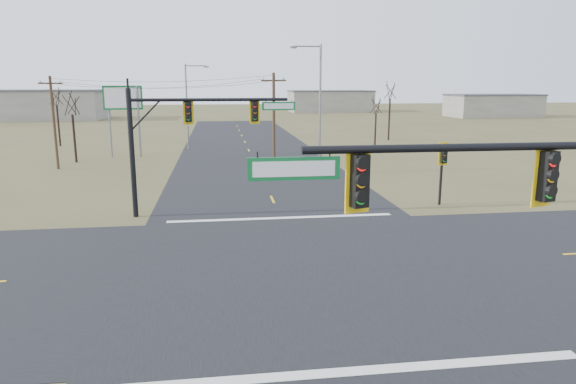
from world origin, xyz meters
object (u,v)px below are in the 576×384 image
Objects in this scene: utility_pole_far at (54,121)px; pedestal_signal_ne at (443,158)px; streetlight_c at (189,102)px; bare_tree_c at (376,105)px; utility_pole_near at (274,122)px; streetlight_a at (318,96)px; bare_tree_a at (71,103)px; bare_tree_b at (56,95)px; bare_tree_d at (390,90)px; mast_arm_near at (547,199)px; mast_arm_far at (190,124)px; highway_sign at (123,107)px.

pedestal_signal_ne is at bearing -32.57° from utility_pole_far.
bare_tree_c is (20.68, -0.28, -0.37)m from streetlight_c.
pedestal_signal_ne is at bearing -54.31° from utility_pole_near.
streetlight_a reaches higher than bare_tree_a.
streetlight_c is (-12.33, 8.83, -0.84)m from streetlight_a.
utility_pole_far is 0.84× the size of streetlight_c.
utility_pole_near is 31.24m from bare_tree_b.
streetlight_a is 12.01m from bare_tree_c.
streetlight_a reaches higher than bare_tree_d.
utility_pole_near is 1.09× the size of bare_tree_b.
pedestal_signal_ne is 0.56× the size of bare_tree_a.
mast_arm_far is at bearing 97.81° from mast_arm_near.
highway_sign is (-15.71, 41.87, 0.09)m from mast_arm_near.
mast_arm_far is (-8.25, 18.07, 0.25)m from mast_arm_near.
pedestal_signal_ne is 0.41× the size of streetlight_c.
bare_tree_c is at bearing 14.39° from bare_tree_a.
utility_pole_near reaches higher than mast_arm_far.
mast_arm_near is 1.44× the size of bare_tree_b.
pedestal_signal_ne is 14.77m from utility_pole_near.
utility_pole_far reaches higher than bare_tree_a.
utility_pole_far reaches higher than mast_arm_near.
streetlight_c is 20.69m from bare_tree_c.
streetlight_a is at bearing 50.20° from mast_arm_far.
bare_tree_a is at bearing -165.61° from bare_tree_c.
mast_arm_far is 28.90m from streetlight_c.
highway_sign is (-7.46, 23.80, -0.16)m from mast_arm_far.
bare_tree_a is at bearing -157.42° from bare_tree_d.
utility_pole_near reaches higher than highway_sign.
utility_pole_far is at bearing -132.46° from highway_sign.
mast_arm_far is at bearing -123.81° from bare_tree_c.
bare_tree_b is (-22.33, 21.78, 1.60)m from utility_pole_near.
mast_arm_far reaches higher than pedestal_signal_ne.
utility_pole_far is 22.97m from streetlight_a.
bare_tree_d is (12.12, 14.97, 0.29)m from streetlight_a.
mast_arm_far is 1.15× the size of bare_tree_d.
pedestal_signal_ne is at bearing -10.36° from mast_arm_far.
mast_arm_far is 14.55m from pedestal_signal_ne.
utility_pole_far is at bearing 164.67° from utility_pole_near.
streetlight_a reaches higher than mast_arm_near.
highway_sign is (-21.85, 23.52, 1.99)m from pedestal_signal_ne.
bare_tree_d is at bearing 59.64° from bare_tree_c.
bare_tree_c is at bearing 44.69° from mast_arm_far.
utility_pole_near is (-2.44, 30.30, -0.54)m from mast_arm_near.
bare_tree_c is at bearing -8.67° from bare_tree_b.
bare_tree_a is 37.15m from bare_tree_d.
utility_pole_far is 8.09m from highway_sign.
bare_tree_a is at bearing -125.66° from streetlight_c.
utility_pole_near reaches higher than utility_pole_far.
utility_pole_far is 1.07× the size of bare_tree_b.
pedestal_signal_ne is at bearing -38.44° from bare_tree_a.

